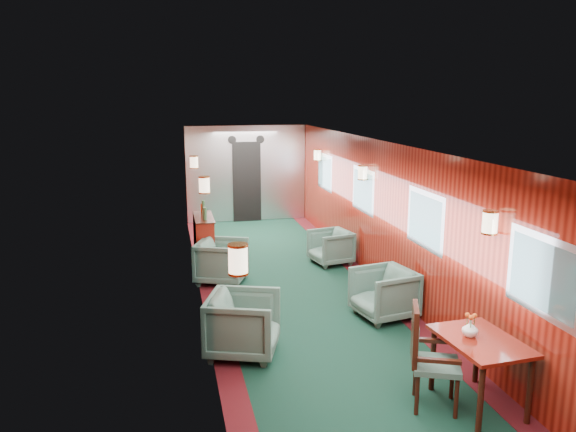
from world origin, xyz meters
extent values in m
plane|color=black|center=(0.00, 0.00, 0.00)|extent=(12.00, 12.00, 0.00)
cube|color=silver|center=(0.00, 0.00, 2.35)|extent=(3.00, 12.00, 0.10)
cube|color=silver|center=(0.00, 0.00, 2.36)|extent=(1.20, 12.00, 0.06)
cube|color=maroon|center=(0.00, 6.00, 1.20)|extent=(3.00, 0.10, 2.40)
cube|color=maroon|center=(-1.50, 0.00, 1.20)|extent=(0.10, 12.00, 2.40)
cube|color=maroon|center=(1.50, 0.00, 1.20)|extent=(0.10, 12.00, 2.40)
cube|color=#3A0B10|center=(-1.35, 0.00, 0.00)|extent=(0.30, 12.00, 0.01)
cube|color=#3A0B10|center=(1.35, 0.00, 0.00)|extent=(0.30, 12.00, 0.01)
cube|color=silver|center=(0.00, 5.92, 1.20)|extent=(2.98, 0.12, 2.38)
cube|color=black|center=(0.00, 5.84, 1.00)|extent=(0.70, 0.06, 2.00)
cylinder|color=black|center=(-0.35, 5.85, 2.05)|extent=(0.20, 0.04, 0.20)
cylinder|color=black|center=(0.35, 5.85, 2.05)|extent=(0.20, 0.04, 0.20)
cube|color=#A7AAAE|center=(1.49, -3.50, 1.45)|extent=(0.02, 1.10, 0.80)
cube|color=#436064|center=(1.48, -3.50, 1.45)|extent=(0.01, 0.96, 0.66)
cube|color=#A7AAAE|center=(1.49, -1.00, 1.45)|extent=(0.02, 1.10, 0.80)
cube|color=#436064|center=(1.48, -1.00, 1.45)|extent=(0.01, 0.96, 0.66)
cube|color=#A7AAAE|center=(1.49, 1.50, 1.45)|extent=(0.02, 1.10, 0.80)
cube|color=#436064|center=(1.48, 1.50, 1.45)|extent=(0.01, 0.96, 0.66)
cube|color=#A7AAAE|center=(1.49, 4.00, 1.45)|extent=(0.02, 1.10, 0.80)
cube|color=#436064|center=(1.48, 4.00, 1.45)|extent=(0.01, 0.96, 0.66)
cylinder|color=#FAEDC3|center=(-1.40, -3.50, 1.80)|extent=(0.16, 0.16, 0.24)
cylinder|color=#C18B36|center=(-1.40, -3.50, 1.68)|extent=(0.17, 0.17, 0.02)
cylinder|color=#FAEDC3|center=(1.40, -2.70, 1.80)|extent=(0.16, 0.16, 0.24)
cylinder|color=#C18B36|center=(1.40, -2.70, 1.68)|extent=(0.17, 0.17, 0.02)
cylinder|color=#FAEDC3|center=(-1.40, 0.50, 1.80)|extent=(0.16, 0.16, 0.24)
cylinder|color=#C18B36|center=(-1.40, 0.50, 1.68)|extent=(0.17, 0.17, 0.02)
cylinder|color=#FAEDC3|center=(1.40, 1.30, 1.80)|extent=(0.16, 0.16, 0.24)
cylinder|color=#C18B36|center=(1.40, 1.30, 1.68)|extent=(0.17, 0.17, 0.02)
cylinder|color=#FAEDC3|center=(-1.40, 3.50, 1.80)|extent=(0.16, 0.16, 0.24)
cylinder|color=#C18B36|center=(-1.40, 3.50, 1.68)|extent=(0.17, 0.17, 0.02)
cylinder|color=#FAEDC3|center=(1.40, 4.30, 1.80)|extent=(0.16, 0.16, 0.24)
cylinder|color=#C18B36|center=(1.40, 4.30, 1.68)|extent=(0.17, 0.17, 0.02)
cube|color=maroon|center=(1.06, -3.23, 0.71)|extent=(0.76, 1.03, 0.04)
cylinder|color=black|center=(0.82, -3.67, 0.35)|extent=(0.06, 0.06, 0.70)
cylinder|color=black|center=(1.37, -3.63, 0.35)|extent=(0.06, 0.06, 0.70)
cylinder|color=black|center=(0.76, -2.83, 0.35)|extent=(0.06, 0.06, 0.70)
cylinder|color=black|center=(1.31, -2.79, 0.35)|extent=(0.06, 0.06, 0.70)
cube|color=#1A3E38|center=(0.63, -3.15, 0.46)|extent=(0.60, 0.60, 0.06)
cube|color=black|center=(0.42, -3.07, 0.77)|extent=(0.20, 0.41, 0.60)
cube|color=#1A3E38|center=(0.44, -3.08, 0.72)|extent=(0.14, 0.30, 0.36)
cube|color=black|center=(0.55, -3.36, 0.62)|extent=(0.41, 0.20, 0.04)
cube|color=black|center=(0.72, -2.94, 0.62)|extent=(0.41, 0.20, 0.04)
cylinder|color=black|center=(0.39, -3.26, 0.21)|extent=(0.04, 0.04, 0.43)
cylinder|color=black|center=(0.74, -3.40, 0.21)|extent=(0.04, 0.04, 0.43)
cylinder|color=black|center=(0.53, -2.91, 0.21)|extent=(0.04, 0.04, 0.43)
cylinder|color=black|center=(0.88, -3.05, 0.21)|extent=(0.04, 0.04, 0.43)
cube|color=maroon|center=(-1.34, 2.09, 0.48)|extent=(0.32, 1.07, 0.96)
cube|color=black|center=(-1.33, 2.09, 0.96)|extent=(0.34, 1.09, 0.02)
cylinder|color=#2B5633|center=(-1.32, 1.82, 1.08)|extent=(0.07, 0.07, 0.22)
cylinder|color=#2B5633|center=(-1.32, 2.20, 1.11)|extent=(0.06, 0.06, 0.28)
cylinder|color=#C18B36|center=(-1.32, 2.41, 1.06)|extent=(0.08, 0.08, 0.18)
imported|color=silver|center=(0.98, -3.15, 0.82)|extent=(0.19, 0.19, 0.17)
imported|color=#1A3E38|center=(-1.11, -1.55, 0.38)|extent=(1.06, 1.05, 0.77)
imported|color=#1A3E38|center=(-1.10, 1.22, 0.37)|extent=(1.03, 1.02, 0.73)
imported|color=#1A3E38|center=(1.01, -0.82, 0.36)|extent=(0.92, 0.90, 0.72)
imported|color=#1A3E38|center=(1.01, 1.86, 0.32)|extent=(0.83, 0.82, 0.64)
camera|label=1|loc=(-1.94, -7.93, 3.13)|focal=35.00mm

